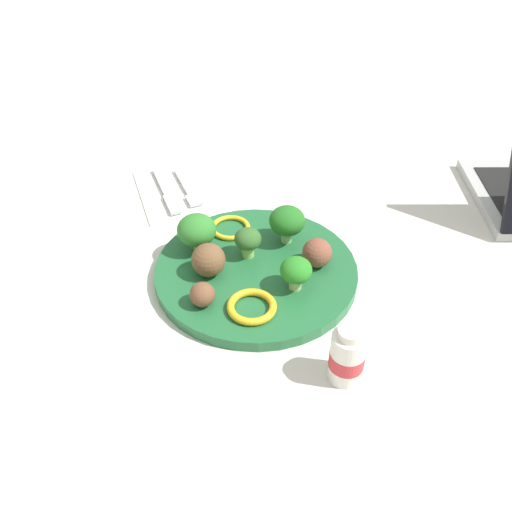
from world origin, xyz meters
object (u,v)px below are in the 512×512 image
object	(u,v)px
meatball_front_left	(202,294)
pepper_ring_far_rim	(252,307)
broccoli_floret_far_rim	(287,221)
broccoli_floret_near_rim	(296,271)
knife	(166,192)
broccoli_floret_front_left	(197,230)
napkin	(176,191)
yogurt_bottle	(347,356)
fork	(188,189)
pepper_ring_near_rim	(228,228)
plate	(256,272)
meatball_center	(317,253)
broccoli_floret_mid_right	(245,241)
meatball_back_right	(208,260)

from	to	relation	value
meatball_front_left	pepper_ring_far_rim	distance (m)	0.06
broccoli_floret_far_rim	broccoli_floret_near_rim	world-z (taller)	broccoli_floret_far_rim
knife	broccoli_floret_front_left	bearing A→B (deg)	-1.55
meatball_front_left	broccoli_floret_near_rim	bearing A→B (deg)	80.60
napkin	yogurt_bottle	xyz separation A→B (m)	(0.45, 0.06, 0.03)
broccoli_floret_near_rim	fork	bearing A→B (deg)	-170.62
pepper_ring_near_rim	napkin	xyz separation A→B (m)	(-0.16, -0.03, -0.02)
broccoli_floret_far_rim	pepper_ring_far_rim	bearing A→B (deg)	-43.03
broccoli_floret_far_rim	napkin	xyz separation A→B (m)	(-0.21, -0.10, -0.05)
plate	fork	world-z (taller)	plate
meatball_front_left	meatball_center	distance (m)	0.17
meatball_center	broccoli_floret_mid_right	bearing A→B (deg)	-124.05
pepper_ring_near_rim	broccoli_floret_far_rim	bearing A→B (deg)	48.93
meatball_center	napkin	bearing A→B (deg)	-157.48
plate	knife	size ratio (longest dim) A/B	1.92
broccoli_floret_front_left	napkin	bearing A→B (deg)	172.73
broccoli_floret_mid_right	meatball_center	distance (m)	0.10
broccoli_floret_mid_right	meatball_center	world-z (taller)	broccoli_floret_mid_right
fork	yogurt_bottle	size ratio (longest dim) A/B	1.56
plate	broccoli_floret_mid_right	size ratio (longest dim) A/B	6.26
meatball_front_left	yogurt_bottle	world-z (taller)	yogurt_bottle
plate	meatball_front_left	xyz separation A→B (m)	(0.04, -0.09, 0.02)
broccoli_floret_front_left	fork	xyz separation A→B (m)	(-0.17, 0.04, -0.04)
pepper_ring_near_rim	fork	xyz separation A→B (m)	(-0.15, -0.02, -0.01)
napkin	fork	distance (m)	0.02
broccoli_floret_far_rim	meatball_center	size ratio (longest dim) A/B	1.39
broccoli_floret_front_left	pepper_ring_far_rim	xyz separation A→B (m)	(0.14, 0.02, -0.03)
pepper_ring_far_rim	fork	bearing A→B (deg)	176.54
plate	pepper_ring_far_rim	bearing A→B (deg)	-27.45
fork	napkin	bearing A→B (deg)	-118.04
broccoli_floret_far_rim	yogurt_bottle	distance (m)	0.24
meatball_center	napkin	size ratio (longest dim) A/B	0.24
yogurt_bottle	broccoli_floret_front_left	bearing A→B (deg)	-163.14
plate	pepper_ring_near_rim	xyz separation A→B (m)	(-0.09, -0.00, 0.01)
meatball_front_left	knife	distance (m)	0.29
broccoli_floret_far_rim	meatball_front_left	distance (m)	0.17
broccoli_floret_front_left	pepper_ring_near_rim	bearing A→B (deg)	113.56
broccoli_floret_mid_right	yogurt_bottle	size ratio (longest dim) A/B	0.58
broccoli_floret_far_rim	meatball_center	distance (m)	0.07
meatball_back_right	napkin	distance (m)	0.24
broccoli_floret_far_rim	meatball_center	xyz separation A→B (m)	(0.06, 0.01, -0.01)
broccoli_floret_far_rim	napkin	size ratio (longest dim) A/B	0.33
meatball_center	napkin	distance (m)	0.30
broccoli_floret_mid_right	pepper_ring_near_rim	distance (m)	0.07
pepper_ring_far_rim	knife	xyz separation A→B (m)	(-0.32, -0.02, -0.01)
broccoli_floret_far_rim	fork	bearing A→B (deg)	-157.92
broccoli_floret_far_rim	meatball_front_left	bearing A→B (deg)	-64.23
plate	yogurt_bottle	distance (m)	0.21
meatball_center	fork	distance (m)	0.29
broccoli_floret_near_rim	pepper_ring_far_rim	distance (m)	0.07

